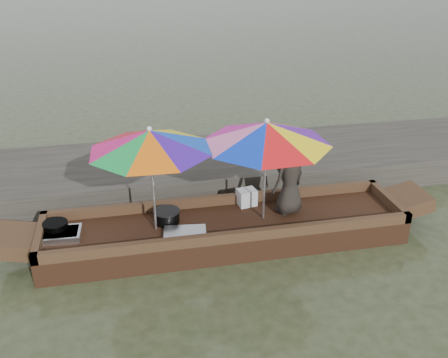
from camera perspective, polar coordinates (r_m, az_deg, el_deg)
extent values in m
plane|color=#2F351D|center=(7.55, 0.16, -7.19)|extent=(80.00, 80.00, 0.00)
cube|color=#2D2B26|center=(9.34, -2.61, 1.25)|extent=(22.00, 2.20, 0.50)
cube|color=black|center=(7.46, 0.16, -6.06)|extent=(5.31, 1.20, 0.35)
cylinder|color=black|center=(7.43, -18.67, -5.33)|extent=(0.34, 0.34, 0.18)
cube|color=silver|center=(7.35, -18.32, -6.04)|extent=(0.61, 0.44, 0.09)
cube|color=silver|center=(7.04, -4.48, -6.28)|extent=(0.64, 0.48, 0.06)
cylinder|color=black|center=(7.37, -6.55, -4.30)|extent=(0.37, 0.37, 0.17)
cube|color=silver|center=(7.78, 2.61, -2.10)|extent=(0.31, 0.27, 0.26)
imported|color=black|center=(7.44, 7.52, 0.17)|extent=(0.67, 0.57, 1.15)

